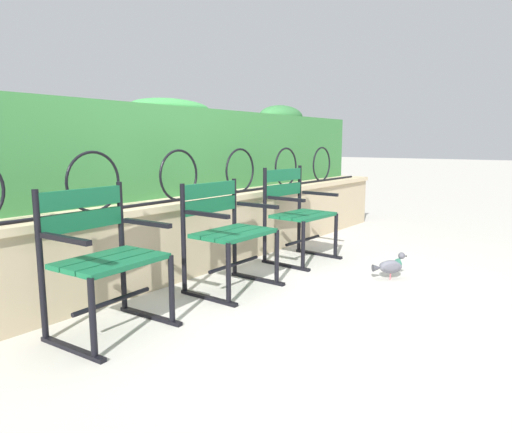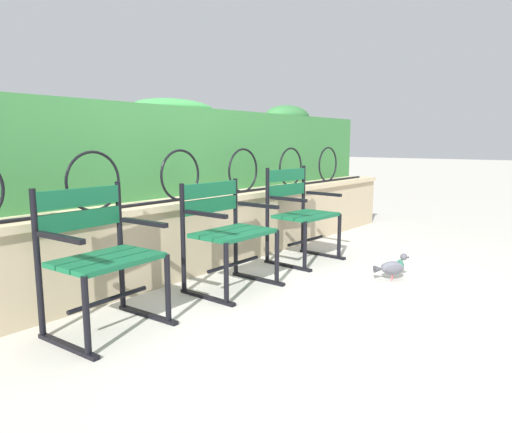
{
  "view_description": "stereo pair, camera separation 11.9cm",
  "coord_description": "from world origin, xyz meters",
  "px_view_note": "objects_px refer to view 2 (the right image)",
  "views": [
    {
      "loc": [
        -2.85,
        -2.06,
        1.12
      ],
      "look_at": [
        0.0,
        0.07,
        0.55
      ],
      "focal_mm": 32.76,
      "sensor_mm": 36.0,
      "label": 1
    },
    {
      "loc": [
        -2.78,
        -2.16,
        1.12
      ],
      "look_at": [
        0.0,
        0.07,
        0.55
      ],
      "focal_mm": 32.76,
      "sensor_mm": 36.0,
      "label": 2
    }
  ],
  "objects_px": {
    "park_chair_centre": "(226,230)",
    "park_chair_right": "(300,211)",
    "pigeon_near_chairs": "(392,267)",
    "park_chair_left": "(99,254)"
  },
  "relations": [
    {
      "from": "park_chair_right",
      "to": "pigeon_near_chairs",
      "type": "distance_m",
      "value": 1.04
    },
    {
      "from": "park_chair_centre",
      "to": "park_chair_right",
      "type": "xyz_separation_m",
      "value": [
        1.07,
        0.04,
        0.01
      ]
    },
    {
      "from": "pigeon_near_chairs",
      "to": "park_chair_left",
      "type": "bearing_deg",
      "value": 154.54
    },
    {
      "from": "park_chair_left",
      "to": "park_chair_centre",
      "type": "bearing_deg",
      "value": -2.31
    },
    {
      "from": "park_chair_left",
      "to": "park_chair_right",
      "type": "relative_size",
      "value": 0.98
    },
    {
      "from": "park_chair_left",
      "to": "park_chair_centre",
      "type": "relative_size",
      "value": 1.05
    },
    {
      "from": "park_chair_centre",
      "to": "pigeon_near_chairs",
      "type": "height_order",
      "value": "park_chair_centre"
    },
    {
      "from": "park_chair_right",
      "to": "pigeon_near_chairs",
      "type": "relative_size",
      "value": 3.78
    },
    {
      "from": "pigeon_near_chairs",
      "to": "park_chair_centre",
      "type": "bearing_deg",
      "value": 136.3
    },
    {
      "from": "park_chair_centre",
      "to": "pigeon_near_chairs",
      "type": "distance_m",
      "value": 1.39
    }
  ]
}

